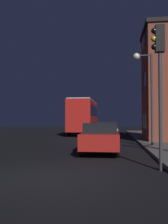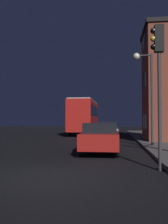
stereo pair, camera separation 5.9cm
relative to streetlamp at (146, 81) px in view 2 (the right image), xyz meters
name	(u,v)px [view 2 (the right image)]	position (x,y,z in m)	size (l,w,h in m)	color
ground_plane	(50,176)	(-3.76, -8.28, -4.06)	(120.00, 120.00, 0.00)	black
brick_building	(168,83)	(2.28, 4.58, 0.47)	(3.84, 4.76, 8.73)	brown
streetlamp	(146,81)	(0.00, 0.00, 0.00)	(1.18, 0.42, 5.64)	#38383A
traffic_light	(158,67)	(-0.43, -7.08, -0.64)	(0.43, 0.24, 4.80)	#38383A
bus	(84,115)	(-5.43, 13.41, -1.76)	(2.47, 10.16, 3.90)	red
car_near_lane	(101,137)	(-2.57, -2.91, -3.26)	(1.78, 4.24, 1.52)	#B21E19
car_mid_lane	(108,130)	(-2.48, 5.57, -3.26)	(1.73, 4.75, 1.53)	#B7BABF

